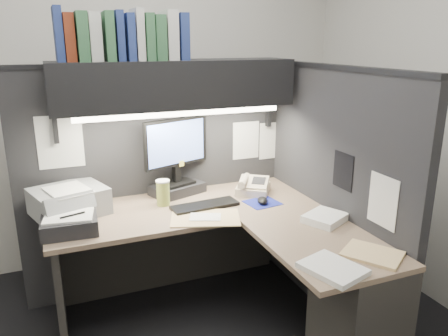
{
  "coord_description": "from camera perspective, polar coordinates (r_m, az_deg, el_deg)",
  "views": [
    {
      "loc": [
        -0.65,
        -2.0,
        1.77
      ],
      "look_at": [
        0.37,
        0.51,
        0.98
      ],
      "focal_mm": 35.0,
      "sensor_mm": 36.0,
      "label": 1
    }
  ],
  "objects": [
    {
      "name": "task_light_tube",
      "position": [
        2.76,
        -5.48,
        7.09
      ],
      "size": [
        1.32,
        0.04,
        0.04
      ],
      "primitive_type": "cylinder",
      "rotation": [
        0.0,
        1.57,
        0.0
      ],
      "color": "white",
      "rests_on": "overhead_shelf"
    },
    {
      "name": "desk",
      "position": [
        2.63,
        5.56,
        -14.07
      ],
      "size": [
        1.7,
        1.53,
        0.73
      ],
      "color": "#806351",
      "rests_on": "floor"
    },
    {
      "name": "pinned_papers",
      "position": [
        2.87,
        0.64,
        1.88
      ],
      "size": [
        1.76,
        1.31,
        0.51
      ],
      "color": "white",
      "rests_on": "partition_back"
    },
    {
      "name": "open_folder",
      "position": [
        2.67,
        -2.45,
        -6.52
      ],
      "size": [
        0.48,
        0.39,
        0.01
      ],
      "primitive_type": "cube",
      "rotation": [
        0.0,
        0.0,
        -0.33
      ],
      "color": "#D8B679",
      "rests_on": "desk"
    },
    {
      "name": "paper_stack_a",
      "position": [
        2.68,
        13.06,
        -6.38
      ],
      "size": [
        0.3,
        0.28,
        0.05
      ],
      "primitive_type": "cube",
      "rotation": [
        0.0,
        0.0,
        0.46
      ],
      "color": "white",
      "rests_on": "desk"
    },
    {
      "name": "partition_back",
      "position": [
        3.16,
        -8.55,
        -1.72
      ],
      "size": [
        1.9,
        0.06,
        1.6
      ],
      "primitive_type": "cube",
      "color": "black",
      "rests_on": "floor"
    },
    {
      "name": "paper_stack_b",
      "position": [
        2.15,
        14.01,
        -12.64
      ],
      "size": [
        0.29,
        0.32,
        0.03
      ],
      "primitive_type": "cube",
      "rotation": [
        0.0,
        0.0,
        0.3
      ],
      "color": "white",
      "rests_on": "desk"
    },
    {
      "name": "monitor",
      "position": [
        3.04,
        -6.2,
        0.45
      ],
      "size": [
        0.48,
        0.33,
        0.54
      ],
      "rotation": [
        0.0,
        0.0,
        0.34
      ],
      "color": "black",
      "rests_on": "desk"
    },
    {
      "name": "binder_row",
      "position": [
        2.79,
        -13.02,
        16.38
      ],
      "size": [
        0.78,
        0.26,
        0.3
      ],
      "color": "navy",
      "rests_on": "overhead_shelf"
    },
    {
      "name": "mouse",
      "position": [
        2.9,
        5.05,
        -4.24
      ],
      "size": [
        0.11,
        0.13,
        0.04
      ],
      "primitive_type": "ellipsoid",
      "rotation": [
        0.0,
        0.0,
        -0.4
      ],
      "color": "black",
      "rests_on": "mousepad"
    },
    {
      "name": "keyboard",
      "position": [
        2.84,
        -2.51,
        -4.93
      ],
      "size": [
        0.45,
        0.18,
        0.02
      ],
      "primitive_type": "cube",
      "rotation": [
        0.0,
        0.0,
        0.08
      ],
      "color": "black",
      "rests_on": "desk"
    },
    {
      "name": "manila_stack",
      "position": [
        2.35,
        18.81,
        -10.6
      ],
      "size": [
        0.33,
        0.35,
        0.02
      ],
      "primitive_type": "cube",
      "rotation": [
        0.0,
        0.0,
        0.59
      ],
      "color": "#D8B679",
      "rests_on": "desk"
    },
    {
      "name": "telephone",
      "position": [
        3.09,
        3.81,
        -2.46
      ],
      "size": [
        0.31,
        0.31,
        0.09
      ],
      "primitive_type": "cube",
      "rotation": [
        0.0,
        0.0,
        -0.61
      ],
      "color": "beige",
      "rests_on": "desk"
    },
    {
      "name": "coffee_cup",
      "position": [
        2.88,
        -7.96,
        -3.32
      ],
      "size": [
        0.1,
        0.1,
        0.16
      ],
      "primitive_type": "cylinder",
      "rotation": [
        0.0,
        0.0,
        0.26
      ],
      "color": "#CBBD51",
      "rests_on": "desk"
    },
    {
      "name": "mousepad",
      "position": [
        2.92,
        5.03,
        -4.53
      ],
      "size": [
        0.23,
        0.22,
        0.0
      ],
      "primitive_type": "cube",
      "rotation": [
        0.0,
        0.0,
        0.14
      ],
      "color": "navy",
      "rests_on": "desk"
    },
    {
      "name": "printer",
      "position": [
        2.87,
        -19.58,
        -4.1
      ],
      "size": [
        0.5,
        0.46,
        0.17
      ],
      "primitive_type": "cube",
      "rotation": [
        0.0,
        0.0,
        0.32
      ],
      "color": "gray",
      "rests_on": "desk"
    },
    {
      "name": "partition_right",
      "position": [
        2.89,
        13.9,
        -3.77
      ],
      "size": [
        0.06,
        1.5,
        1.6
      ],
      "primitive_type": "cube",
      "color": "black",
      "rests_on": "floor"
    },
    {
      "name": "overhead_shelf",
      "position": [
        2.87,
        -6.4,
        10.85
      ],
      "size": [
        1.55,
        0.34,
        0.3
      ],
      "primitive_type": "cube",
      "color": "black",
      "rests_on": "partition_back"
    },
    {
      "name": "wall_back",
      "position": [
        3.58,
        -11.6,
        9.28
      ],
      "size": [
        3.5,
        0.04,
        2.7
      ],
      "primitive_type": "cube",
      "color": "beige",
      "rests_on": "floor"
    },
    {
      "name": "notebook_stack",
      "position": [
        2.62,
        -19.52,
        -6.99
      ],
      "size": [
        0.31,
        0.27,
        0.09
      ],
      "primitive_type": "cube",
      "rotation": [
        0.0,
        0.0,
        -0.05
      ],
      "color": "black",
      "rests_on": "desk"
    }
  ]
}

